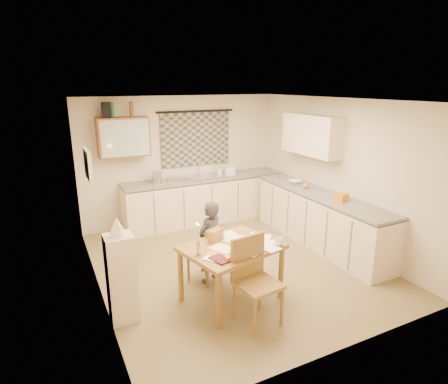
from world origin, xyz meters
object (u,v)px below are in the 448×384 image
counter_back (206,200)px  counter_right (320,219)px  stove (358,238)px  person (210,242)px  dining_table (231,272)px  shelf_stand (121,278)px  chair_far (206,263)px

counter_back → counter_right: same height
stove → person: (-2.24, 0.55, 0.16)m
dining_table → shelf_stand: (-1.36, 0.17, 0.16)m
person → stove: bearing=141.9°
counter_right → person: person is taller
chair_far → shelf_stand: bearing=-12.5°
shelf_stand → person: bearing=16.0°
counter_back → chair_far: size_ratio=3.87×
counter_right → chair_far: (-2.29, -0.29, -0.19)m
counter_back → person: person is taller
stove → shelf_stand: 3.55m
stove → chair_far: stove is taller
counter_right → stove: (0.00, -0.89, -0.01)m
chair_far → person: person is taller
dining_table → chair_far: size_ratio=1.58×
chair_far → shelf_stand: (-1.25, -0.42, 0.27)m
stove → chair_far: size_ratio=1.03×
stove → shelf_stand: shelf_stand is taller
counter_right → dining_table: bearing=-158.1°
dining_table → person: size_ratio=1.14×
counter_back → dining_table: counter_back is taller
counter_back → stove: bearing=-64.8°
counter_right → stove: 0.89m
stove → counter_back: bearing=115.2°
dining_table → person: person is taller
shelf_stand → counter_right: bearing=11.3°
dining_table → counter_back: bearing=59.4°
chair_far → person: (0.05, -0.05, 0.33)m
counter_back → dining_table: 2.93m
dining_table → stove: bearing=-13.8°
stove → chair_far: 2.38m
person → counter_right: bearing=164.3°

